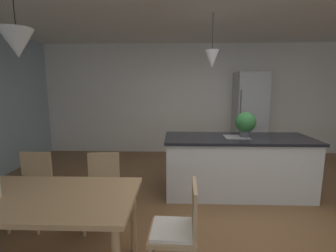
{
  "coord_description": "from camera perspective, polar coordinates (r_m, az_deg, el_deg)",
  "views": [
    {
      "loc": [
        -0.78,
        -2.81,
        1.66
      ],
      "look_at": [
        -0.89,
        0.57,
        1.11
      ],
      "focal_mm": 25.61,
      "sensor_mm": 36.0,
      "label": 1
    }
  ],
  "objects": [
    {
      "name": "ground_plane",
      "position": [
        3.36,
        16.05,
        -21.1
      ],
      "size": [
        10.0,
        8.4,
        0.04
      ],
      "primitive_type": "cube",
      "color": "brown"
    },
    {
      "name": "pendant_over_island_main",
      "position": [
        3.68,
        10.4,
        15.36
      ],
      "size": [
        0.2,
        0.2,
        0.77
      ],
      "color": "black"
    },
    {
      "name": "chair_far_right",
      "position": [
        3.05,
        -15.37,
        -13.98
      ],
      "size": [
        0.43,
        0.43,
        0.87
      ],
      "color": "tan",
      "rests_on": "ground_plane"
    },
    {
      "name": "wall_back_kitchen",
      "position": [
        6.12,
        9.21,
        6.28
      ],
      "size": [
        10.0,
        0.12,
        2.7
      ],
      "primitive_type": "cube",
      "color": "white",
      "rests_on": "ground_plane"
    },
    {
      "name": "dining_table",
      "position": [
        2.48,
        -31.2,
        -15.39
      ],
      "size": [
        1.92,
        0.86,
        0.75
      ],
      "color": "tan",
      "rests_on": "ground_plane"
    },
    {
      "name": "chair_kitchen_end",
      "position": [
        2.21,
        2.56,
        -23.19
      ],
      "size": [
        0.42,
        0.42,
        0.87
      ],
      "color": "tan",
      "rests_on": "ground_plane"
    },
    {
      "name": "chair_far_left",
      "position": [
        3.4,
        -29.69,
        -12.45
      ],
      "size": [
        0.4,
        0.4,
        0.87
      ],
      "color": "tan",
      "rests_on": "ground_plane"
    },
    {
      "name": "pendant_over_table",
      "position": [
        2.26,
        -32.24,
        16.38
      ],
      "size": [
        0.25,
        0.25,
        0.81
      ],
      "color": "black"
    },
    {
      "name": "refrigerator",
      "position": [
        5.96,
        18.79,
        2.43
      ],
      "size": [
        0.69,
        0.67,
        2.0
      ],
      "color": "#B2B5B7",
      "rests_on": "ground_plane"
    },
    {
      "name": "kitchen_island",
      "position": [
        3.93,
        16.05,
        -8.86
      ],
      "size": [
        2.23,
        0.85,
        0.91
      ],
      "color": "silver",
      "rests_on": "ground_plane"
    },
    {
      "name": "potted_plant_on_island",
      "position": [
        3.81,
        17.98,
        0.67
      ],
      "size": [
        0.31,
        0.31,
        0.39
      ],
      "color": "#4C4C51",
      "rests_on": "kitchen_island"
    }
  ]
}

